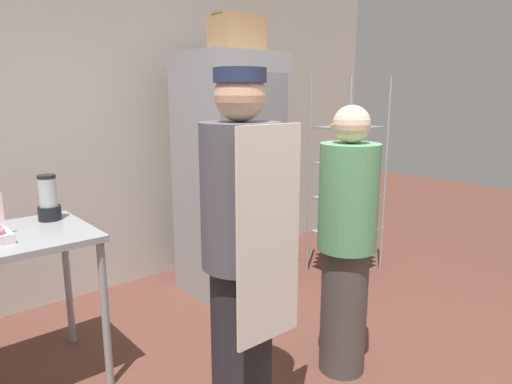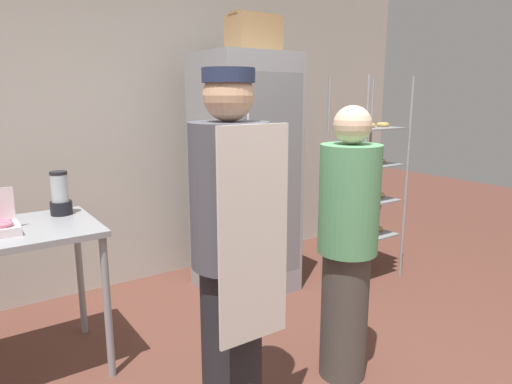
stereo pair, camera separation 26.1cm
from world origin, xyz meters
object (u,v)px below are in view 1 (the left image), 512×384
baking_rack (347,180)px  person_customer (346,242)px  blender_pitcher (48,200)px  refrigerator (231,176)px  cardboard_storage_box (237,34)px  person_baker (242,253)px

baking_rack → person_customer: baking_rack is taller
blender_pitcher → baking_rack: bearing=-6.0°
baking_rack → person_customer: bearing=-141.6°
refrigerator → cardboard_storage_box: bearing=25.0°
person_baker → person_customer: bearing=-1.9°
baking_rack → blender_pitcher: 2.53m
blender_pitcher → person_customer: person_customer is taller
blender_pitcher → cardboard_storage_box: size_ratio=0.68×
person_baker → blender_pitcher: bearing=112.0°
baking_rack → person_customer: size_ratio=1.13×
cardboard_storage_box → person_customer: size_ratio=0.25×
person_baker → baking_rack: bearing=25.7°
refrigerator → baking_rack: (1.03, -0.40, -0.10)m
cardboard_storage_box → person_customer: cardboard_storage_box is taller
baking_rack → person_baker: bearing=-154.3°
refrigerator → baking_rack: 1.11m
refrigerator → blender_pitcher: refrigerator is taller
refrigerator → person_baker: bearing=-125.6°
cardboard_storage_box → person_baker: cardboard_storage_box is taller
baking_rack → cardboard_storage_box: cardboard_storage_box is taller
refrigerator → baking_rack: bearing=-21.0°
person_baker → cardboard_storage_box: bearing=52.2°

